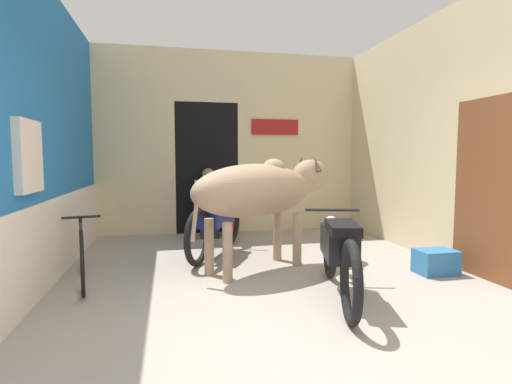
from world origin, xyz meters
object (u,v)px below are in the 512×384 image
object	(u,v)px
bicycle	(82,251)
shopkeeper_seated	(209,201)
crate	(436,262)
plastic_stool	(229,222)
motorcycle_near	(339,250)
motorcycle_far	(216,221)
cow	(263,190)

from	to	relation	value
bicycle	shopkeeper_seated	bearing A→B (deg)	53.75
shopkeeper_seated	crate	size ratio (longest dim) A/B	2.65
plastic_stool	crate	xyz separation A→B (m)	(1.99, -2.78, -0.10)
bicycle	shopkeeper_seated	distance (m)	2.69
motorcycle_near	bicycle	xyz separation A→B (m)	(-2.52, 1.02, -0.12)
motorcycle_far	motorcycle_near	bearing A→B (deg)	-64.24
motorcycle_near	shopkeeper_seated	size ratio (longest dim) A/B	1.65
motorcycle_near	shopkeeper_seated	xyz separation A→B (m)	(-0.94, 3.18, 0.16)
motorcycle_near	shopkeeper_seated	world-z (taller)	shopkeeper_seated
bicycle	motorcycle_near	bearing A→B (deg)	-22.10
motorcycle_far	crate	xyz separation A→B (m)	(2.37, -1.51, -0.32)
shopkeeper_seated	crate	distance (m)	3.62
motorcycle_far	bicycle	size ratio (longest dim) A/B	1.12
motorcycle_far	crate	bearing A→B (deg)	-32.42
cow	shopkeeper_seated	size ratio (longest dim) A/B	1.79
cow	motorcycle_far	bearing A→B (deg)	118.83
motorcycle_far	crate	world-z (taller)	motorcycle_far
plastic_stool	crate	bearing A→B (deg)	-54.31
motorcycle_far	bicycle	bearing A→B (deg)	-148.66
cow	motorcycle_near	bearing A→B (deg)	-66.69
crate	shopkeeper_seated	bearing A→B (deg)	130.96
motorcycle_far	plastic_stool	bearing A→B (deg)	73.47
shopkeeper_seated	crate	world-z (taller)	shopkeeper_seated
cow	motorcycle_far	world-z (taller)	cow
bicycle	crate	distance (m)	3.98
motorcycle_near	plastic_stool	bearing A→B (deg)	100.06
bicycle	plastic_stool	bearing A→B (deg)	48.87
plastic_stool	crate	distance (m)	3.42
shopkeeper_seated	plastic_stool	distance (m)	0.52
crate	bicycle	bearing A→B (deg)	172.00
bicycle	plastic_stool	distance (m)	2.95
cow	motorcycle_near	distance (m)	1.32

